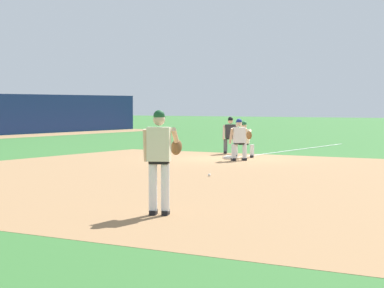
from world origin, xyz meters
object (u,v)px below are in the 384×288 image
Objects in this scene: baseball at (209,175)px; first_baseman at (244,138)px; pitcher at (160,155)px; baserunner at (239,138)px; first_base_bag at (230,157)px; umpire at (230,134)px.

baseball is 0.06× the size of first_baseman.
baserunner is (11.93, 4.75, -0.27)m from pitcher.
first_base_bag is at bearing 46.09° from baserunner.
first_baseman is 1.47m from baserunner.
baserunner is 3.64m from umpire.
pitcher is 12.85m from baserunner.
pitcher is at bearing -156.76° from baseball.
umpire is (1.67, 1.48, 0.06)m from first_baseman.
baserunner is (-0.75, -0.78, 0.75)m from first_base_bag.
first_base_bag is 0.26× the size of baserunner.
baseball is at bearing 23.24° from pitcher.
baseball is 5.75m from baserunner.
pitcher is (-12.68, -5.53, 1.01)m from first_base_bag.
baserunner reaches higher than first_base_bag.
umpire is at bearing 33.23° from baserunner.
first_baseman is at bearing 19.95° from baseball.
first_baseman is 2.23m from umpire.
baseball is 0.05× the size of umpire.
pitcher is 16.43m from umpire.
first_baseman is 0.92× the size of umpire.
first_baseman is at bearing 20.52° from baserunner.
umpire is at bearing 27.94° from first_base_bag.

